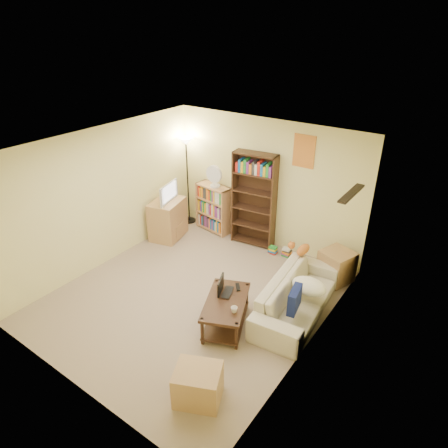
# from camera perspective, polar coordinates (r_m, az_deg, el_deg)

# --- Properties ---
(room) EXTENTS (4.50, 4.54, 2.52)m
(room) POSITION_cam_1_polar(r_m,az_deg,el_deg) (5.86, -4.81, 2.55)
(room) COLOR tan
(room) RESTS_ON ground
(sofa) EXTENTS (2.13, 1.15, 0.58)m
(sofa) POSITION_cam_1_polar(r_m,az_deg,el_deg) (6.30, 10.45, -10.10)
(sofa) COLOR beige
(sofa) RESTS_ON ground
(navy_pillow) EXTENTS (0.19, 0.40, 0.34)m
(navy_pillow) POSITION_cam_1_polar(r_m,az_deg,el_deg) (5.79, 10.05, -10.58)
(navy_pillow) COLOR navy
(navy_pillow) RESTS_ON sofa
(cream_blanket) EXTENTS (0.53, 0.38, 0.23)m
(cream_blanket) POSITION_cam_1_polar(r_m,az_deg,el_deg) (6.18, 12.02, -8.69)
(cream_blanket) COLOR white
(cream_blanket) RESTS_ON sofa
(tabby_cat) EXTENTS (0.46, 0.20, 0.16)m
(tabby_cat) POSITION_cam_1_polar(r_m,az_deg,el_deg) (6.77, 10.95, -3.51)
(tabby_cat) COLOR orange
(tabby_cat) RESTS_ON sofa
(coffee_table) EXTENTS (0.92, 1.16, 0.45)m
(coffee_table) POSITION_cam_1_polar(r_m,az_deg,el_deg) (5.95, 0.27, -12.04)
(coffee_table) COLOR #3A2816
(coffee_table) RESTS_ON ground
(laptop) EXTENTS (0.44, 0.40, 0.02)m
(laptop) POSITION_cam_1_polar(r_m,az_deg,el_deg) (5.98, 0.92, -9.81)
(laptop) COLOR black
(laptop) RESTS_ON coffee_table
(laptop_screen) EXTENTS (0.15, 0.32, 0.23)m
(laptop_screen) POSITION_cam_1_polar(r_m,az_deg,el_deg) (5.93, -0.48, -8.69)
(laptop_screen) COLOR white
(laptop_screen) RESTS_ON laptop
(mug) EXTENTS (0.13, 0.13, 0.09)m
(mug) POSITION_cam_1_polar(r_m,az_deg,el_deg) (5.63, 1.45, -12.15)
(mug) COLOR white
(mug) RESTS_ON coffee_table
(tv_remote) EXTENTS (0.16, 0.17, 0.02)m
(tv_remote) POSITION_cam_1_polar(r_m,az_deg,el_deg) (6.10, 1.99, -8.99)
(tv_remote) COLOR black
(tv_remote) RESTS_ON coffee_table
(tv_stand) EXTENTS (0.70, 0.86, 0.81)m
(tv_stand) POSITION_cam_1_polar(r_m,az_deg,el_deg) (8.26, -8.03, 0.71)
(tv_stand) COLOR tan
(tv_stand) RESTS_ON ground
(television) EXTENTS (0.71, 0.40, 0.39)m
(television) POSITION_cam_1_polar(r_m,az_deg,el_deg) (8.02, -8.30, 4.51)
(television) COLOR black
(television) RESTS_ON tv_stand
(tall_bookshelf) EXTENTS (0.87, 0.39, 1.88)m
(tall_bookshelf) POSITION_cam_1_polar(r_m,az_deg,el_deg) (7.72, 4.30, 3.76)
(tall_bookshelf) COLOR #3F2818
(tall_bookshelf) RESTS_ON ground
(short_bookshelf) EXTENTS (0.83, 0.43, 1.02)m
(short_bookshelf) POSITION_cam_1_polar(r_m,az_deg,el_deg) (8.41, -1.46, 2.28)
(short_bookshelf) COLOR tan
(short_bookshelf) RESTS_ON ground
(desk_fan) EXTENTS (0.36, 0.20, 0.46)m
(desk_fan) POSITION_cam_1_polar(r_m,az_deg,el_deg) (8.06, -1.40, 6.84)
(desk_fan) COLOR white
(desk_fan) RESTS_ON short_bookshelf
(floor_lamp) EXTENTS (0.32, 0.32, 1.91)m
(floor_lamp) POSITION_cam_1_polar(r_m,az_deg,el_deg) (8.45, -5.37, 9.66)
(floor_lamp) COLOR black
(floor_lamp) RESTS_ON ground
(side_table) EXTENTS (0.62, 0.62, 0.56)m
(side_table) POSITION_cam_1_polar(r_m,az_deg,el_deg) (7.16, 15.75, -5.81)
(side_table) COLOR tan
(side_table) RESTS_ON ground
(end_cabinet) EXTENTS (0.68, 0.63, 0.45)m
(end_cabinet) POSITION_cam_1_polar(r_m,az_deg,el_deg) (5.09, -3.74, -21.92)
(end_cabinet) COLOR tan
(end_cabinet) RESTS_ON ground
(book_stacks) EXTENTS (0.43, 0.19, 0.18)m
(book_stacks) POSITION_cam_1_polar(r_m,az_deg,el_deg) (7.77, 8.06, -3.87)
(book_stacks) COLOR red
(book_stacks) RESTS_ON ground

